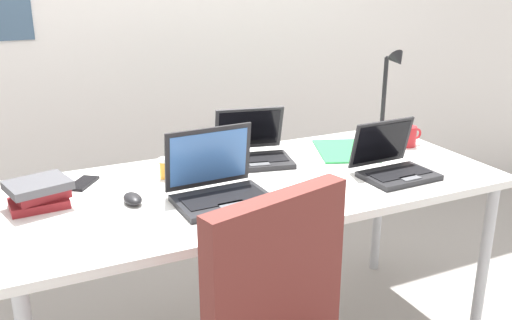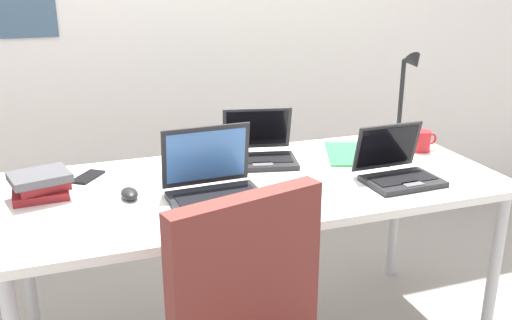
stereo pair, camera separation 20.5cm
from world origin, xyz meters
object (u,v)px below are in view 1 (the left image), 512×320
object	(u,v)px
cell_phone	(83,183)
book_stack	(39,193)
paper_folder_far_corner	(345,151)
coffee_mug	(408,136)
laptop_back_left	(254,151)
desk_lamp	(389,93)
pill_bottle	(164,168)
computer_mouse	(133,199)
laptop_near_mouse	(393,165)
laptop_center	(219,186)

from	to	relation	value
cell_phone	book_stack	world-z (taller)	book_stack
paper_folder_far_corner	coffee_mug	xyz separation A→B (m)	(0.29, -0.05, 0.04)
laptop_back_left	coffee_mug	world-z (taller)	laptop_back_left
coffee_mug	desk_lamp	bearing A→B (deg)	83.75
desk_lamp	book_stack	bearing A→B (deg)	-173.04
pill_bottle	paper_folder_far_corner	world-z (taller)	pill_bottle
computer_mouse	laptop_back_left	bearing A→B (deg)	17.85
pill_bottle	laptop_near_mouse	bearing A→B (deg)	-23.45
book_stack	laptop_near_mouse	bearing A→B (deg)	-11.96
laptop_center	book_stack	world-z (taller)	laptop_center
laptop_near_mouse	laptop_center	world-z (taller)	laptop_center
desk_lamp	laptop_back_left	distance (m)	0.73
laptop_back_left	book_stack	world-z (taller)	laptop_back_left
laptop_near_mouse	cell_phone	world-z (taller)	laptop_near_mouse
desk_lamp	computer_mouse	size ratio (longest dim) A/B	4.17
paper_folder_far_corner	coffee_mug	size ratio (longest dim) A/B	2.74
laptop_back_left	paper_folder_far_corner	world-z (taller)	laptop_back_left
computer_mouse	pill_bottle	xyz separation A→B (m)	(0.17, 0.18, 0.02)
laptop_back_left	computer_mouse	xyz separation A→B (m)	(-0.55, -0.22, -0.03)
cell_phone	paper_folder_far_corner	size ratio (longest dim) A/B	0.44
book_stack	cell_phone	bearing A→B (deg)	42.25
desk_lamp	cell_phone	world-z (taller)	desk_lamp
pill_bottle	coffee_mug	bearing A→B (deg)	-3.53
laptop_center	laptop_back_left	xyz separation A→B (m)	(0.28, 0.31, -0.00)
desk_lamp	cell_phone	size ratio (longest dim) A/B	2.94
desk_lamp	cell_phone	distance (m)	1.39
desk_lamp	pill_bottle	xyz separation A→B (m)	(-1.09, -0.11, -0.16)
paper_folder_far_corner	laptop_back_left	bearing A→B (deg)	171.82
laptop_back_left	computer_mouse	world-z (taller)	laptop_back_left
computer_mouse	laptop_center	bearing A→B (deg)	-22.87
laptop_back_left	cell_phone	world-z (taller)	laptop_back_left
computer_mouse	cell_phone	xyz separation A→B (m)	(-0.12, 0.25, -0.01)
laptop_near_mouse	computer_mouse	size ratio (longest dim) A/B	2.86
cell_phone	coffee_mug	distance (m)	1.37
computer_mouse	paper_folder_far_corner	distance (m)	0.96
laptop_near_mouse	cell_phone	bearing A→B (deg)	159.31
laptop_center	pill_bottle	world-z (taller)	laptop_center
book_stack	coffee_mug	size ratio (longest dim) A/B	1.93
paper_folder_far_corner	cell_phone	bearing A→B (deg)	175.57
desk_lamp	paper_folder_far_corner	world-z (taller)	desk_lamp
laptop_center	book_stack	bearing A→B (deg)	160.46
book_stack	laptop_back_left	bearing A→B (deg)	8.17
laptop_center	pill_bottle	xyz separation A→B (m)	(-0.11, 0.27, -0.01)
laptop_near_mouse	book_stack	world-z (taller)	laptop_near_mouse
computer_mouse	book_stack	size ratio (longest dim) A/B	0.44
laptop_near_mouse	laptop_back_left	distance (m)	0.55
laptop_center	pill_bottle	bearing A→B (deg)	111.14
computer_mouse	book_stack	distance (m)	0.30
laptop_center	laptop_back_left	size ratio (longest dim) A/B	0.97
cell_phone	desk_lamp	bearing A→B (deg)	38.31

